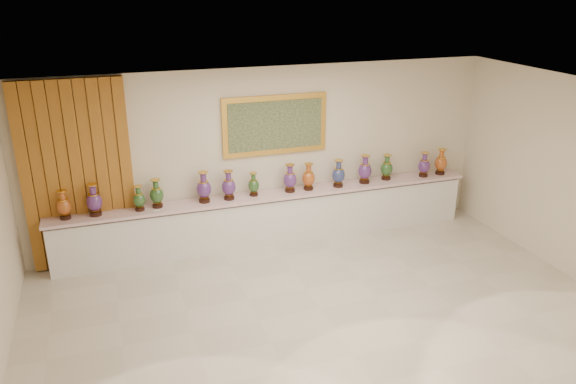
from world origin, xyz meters
name	(u,v)px	position (x,y,z in m)	size (l,w,h in m)	color
ground	(320,308)	(0.00, 0.00, 0.00)	(8.00, 8.00, 0.00)	beige
room	(112,167)	(-2.52, 2.44, 1.59)	(8.00, 8.00, 8.00)	beige
counter	(271,218)	(0.00, 2.27, 0.44)	(7.28, 0.48, 0.90)	white
vase_0	(64,206)	(-3.28, 2.25, 1.11)	(0.24, 0.24, 0.46)	black
vase_1	(94,201)	(-2.84, 2.24, 1.13)	(0.30, 0.30, 0.51)	black
vase_2	(139,199)	(-2.18, 2.23, 1.08)	(0.21, 0.21, 0.41)	black
vase_3	(157,195)	(-1.90, 2.28, 1.11)	(0.27, 0.27, 0.47)	black
vase_4	(204,189)	(-1.15, 2.25, 1.13)	(0.26, 0.26, 0.52)	black
vase_5	(229,187)	(-0.74, 2.24, 1.12)	(0.28, 0.28, 0.49)	black
vase_6	(254,185)	(-0.30, 2.28, 1.08)	(0.19, 0.19, 0.40)	black
vase_7	(290,179)	(0.33, 2.25, 1.12)	(0.28, 0.28, 0.49)	black
vase_8	(309,178)	(0.67, 2.25, 1.11)	(0.26, 0.26, 0.47)	black
vase_9	(338,175)	(1.21, 2.22, 1.12)	(0.29, 0.29, 0.49)	black
vase_10	(365,171)	(1.74, 2.24, 1.13)	(0.25, 0.25, 0.51)	black
vase_11	(387,168)	(2.19, 2.29, 1.11)	(0.28, 0.28, 0.47)	black
vase_12	(424,166)	(2.92, 2.21, 1.11)	(0.25, 0.25, 0.46)	black
vase_13	(441,163)	(3.29, 2.23, 1.12)	(0.28, 0.28, 0.49)	black
label_card	(157,210)	(-1.93, 2.13, 0.90)	(0.10, 0.06, 0.00)	white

